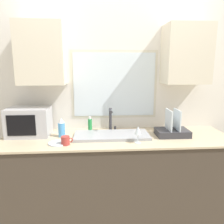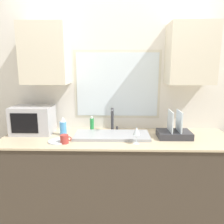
% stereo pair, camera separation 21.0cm
% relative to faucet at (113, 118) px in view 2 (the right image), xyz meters
% --- Properties ---
extents(countertop, '(2.43, 0.71, 0.89)m').
position_rel_faucet_xyz_m(countertop, '(0.05, -0.19, -0.61)').
color(countertop, '#42382D').
rests_on(countertop, ground_plane).
extents(wall_back, '(6.00, 0.38, 2.60)m').
position_rel_faucet_xyz_m(wall_back, '(0.05, 0.14, 0.32)').
color(wall_back, silver).
rests_on(wall_back, ground_plane).
extents(sink_basin, '(0.80, 0.34, 0.03)m').
position_rel_faucet_xyz_m(sink_basin, '(-0.00, -0.18, -0.15)').
color(sink_basin, '#9EA0A5').
rests_on(sink_basin, countertop).
extents(faucet, '(0.08, 0.17, 0.27)m').
position_rel_faucet_xyz_m(faucet, '(0.00, 0.00, 0.00)').
color(faucet, '#333338').
rests_on(faucet, countertop).
extents(microwave, '(0.44, 0.31, 0.31)m').
position_rel_faucet_xyz_m(microwave, '(-0.89, -0.07, -0.01)').
color(microwave, '#B2B2B7').
rests_on(microwave, countertop).
extents(dish_rack, '(0.34, 0.24, 0.29)m').
position_rel_faucet_xyz_m(dish_rack, '(0.65, -0.19, -0.10)').
color(dish_rack, '#333338').
rests_on(dish_rack, countertop).
extents(spray_bottle, '(0.07, 0.07, 0.21)m').
position_rel_faucet_xyz_m(spray_bottle, '(-0.54, -0.14, -0.06)').
color(spray_bottle, '#4C99D8').
rests_on(spray_bottle, countertop).
extents(soap_bottle, '(0.05, 0.05, 0.18)m').
position_rel_faucet_xyz_m(soap_bottle, '(-0.24, 0.01, -0.08)').
color(soap_bottle, '#268C3F').
rests_on(soap_bottle, countertop).
extents(mug_near_sink, '(0.11, 0.08, 0.08)m').
position_rel_faucet_xyz_m(mug_near_sink, '(-0.46, -0.39, -0.12)').
color(mug_near_sink, '#A53833').
rests_on(mug_near_sink, countertop).
extents(wine_glass, '(0.07, 0.07, 0.17)m').
position_rel_faucet_xyz_m(wine_glass, '(0.24, -0.39, -0.03)').
color(wine_glass, silver).
rests_on(wine_glass, countertop).
extents(small_plate, '(0.19, 0.19, 0.01)m').
position_rel_faucet_xyz_m(small_plate, '(-0.54, -0.36, -0.15)').
color(small_plate, silver).
rests_on(small_plate, countertop).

